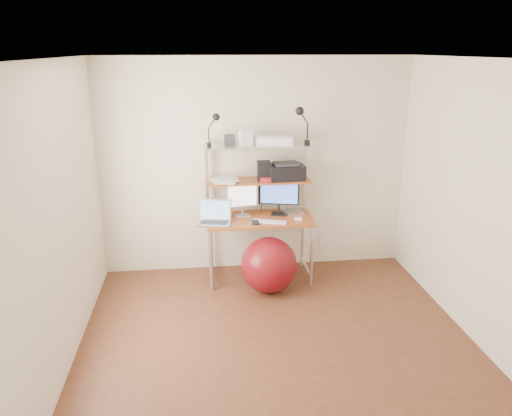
{
  "coord_description": "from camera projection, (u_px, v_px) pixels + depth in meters",
  "views": [
    {
      "loc": [
        -0.66,
        -3.86,
        2.58
      ],
      "look_at": [
        -0.07,
        1.15,
        0.95
      ],
      "focal_mm": 35.0,
      "sensor_mm": 36.0,
      "label": 1
    }
  ],
  "objects": [
    {
      "name": "paper_stack",
      "position": [
        225.0,
        180.0,
        5.58
      ],
      "size": [
        0.36,
        0.39,
        0.02
      ],
      "color": "white",
      "rests_on": "mid_shelf"
    },
    {
      "name": "monitor_black",
      "position": [
        279.0,
        195.0,
        5.7
      ],
      "size": [
        0.46,
        0.17,
        0.47
      ],
      "rotation": [
        0.0,
        0.0,
        -0.24
      ],
      "color": "black",
      "rests_on": "desktop"
    },
    {
      "name": "keyboard",
      "position": [
        269.0,
        222.0,
        5.5
      ],
      "size": [
        0.39,
        0.22,
        0.01
      ],
      "primitive_type": "cube",
      "rotation": [
        0.0,
        0.0,
        -0.31
      ],
      "color": "white",
      "rests_on": "desktop"
    },
    {
      "name": "box_white",
      "position": [
        245.0,
        138.0,
        5.48
      ],
      "size": [
        0.16,
        0.14,
        0.16
      ],
      "primitive_type": "cube",
      "rotation": [
        0.0,
        0.0,
        0.25
      ],
      "color": "white",
      "rests_on": "top_shelf"
    },
    {
      "name": "scanner",
      "position": [
        275.0,
        140.0,
        5.54
      ],
      "size": [
        0.44,
        0.32,
        0.11
      ],
      "rotation": [
        0.0,
        0.0,
        -0.16
      ],
      "color": "white",
      "rests_on": "top_shelf"
    },
    {
      "name": "mouse",
      "position": [
        298.0,
        219.0,
        5.58
      ],
      "size": [
        0.09,
        0.07,
        0.02
      ],
      "primitive_type": "cube",
      "rotation": [
        0.0,
        0.0,
        -0.2
      ],
      "color": "white",
      "rests_on": "desktop"
    },
    {
      "name": "wall_outlet",
      "position": [
        323.0,
        240.0,
        6.2
      ],
      "size": [
        0.08,
        0.01,
        0.12
      ],
      "primitive_type": "cube",
      "color": "white",
      "rests_on": "room"
    },
    {
      "name": "room",
      "position": [
        281.0,
        216.0,
        4.13
      ],
      "size": [
        3.6,
        3.6,
        3.6
      ],
      "color": "brown",
      "rests_on": "ground"
    },
    {
      "name": "nas_cube",
      "position": [
        264.0,
        171.0,
        5.6
      ],
      "size": [
        0.15,
        0.15,
        0.21
      ],
      "primitive_type": "cube",
      "rotation": [
        0.0,
        0.0,
        -0.02
      ],
      "color": "black",
      "rests_on": "mid_shelf"
    },
    {
      "name": "clip_lamp_left",
      "position": [
        215.0,
        122.0,
        5.32
      ],
      "size": [
        0.15,
        0.08,
        0.36
      ],
      "color": "black",
      "rests_on": "top_shelf"
    },
    {
      "name": "exercise_ball",
      "position": [
        269.0,
        265.0,
        5.46
      ],
      "size": [
        0.62,
        0.62,
        0.62
      ],
      "primitive_type": "sphere",
      "color": "maroon",
      "rests_on": "floor"
    },
    {
      "name": "computer_desk",
      "position": [
        259.0,
        198.0,
        5.64
      ],
      "size": [
        1.2,
        0.6,
        1.57
      ],
      "color": "#B54A23",
      "rests_on": "ground"
    },
    {
      "name": "monitor_silver",
      "position": [
        242.0,
        198.0,
        5.64
      ],
      "size": [
        0.37,
        0.16,
        0.41
      ],
      "rotation": [
        0.0,
        0.0,
        0.21
      ],
      "color": "#AAAAAF",
      "rests_on": "desktop"
    },
    {
      "name": "mac_mini",
      "position": [
        293.0,
        212.0,
        5.79
      ],
      "size": [
        0.24,
        0.24,
        0.04
      ],
      "primitive_type": "cube",
      "rotation": [
        0.0,
        0.0,
        0.17
      ],
      "color": "silver",
      "rests_on": "desktop"
    },
    {
      "name": "box_grey",
      "position": [
        229.0,
        140.0,
        5.52
      ],
      "size": [
        0.12,
        0.12,
        0.11
      ],
      "primitive_type": "cube",
      "rotation": [
        0.0,
        0.0,
        -0.15
      ],
      "color": "#313033",
      "rests_on": "top_shelf"
    },
    {
      "name": "clip_lamp_right",
      "position": [
        301.0,
        117.0,
        5.41
      ],
      "size": [
        0.17,
        0.09,
        0.42
      ],
      "color": "black",
      "rests_on": "top_shelf"
    },
    {
      "name": "phone",
      "position": [
        255.0,
        223.0,
        5.48
      ],
      "size": [
        0.08,
        0.14,
        0.01
      ],
      "primitive_type": "cube",
      "rotation": [
        0.0,
        0.0,
        -0.03
      ],
      "color": "black",
      "rests_on": "desktop"
    },
    {
      "name": "laptop",
      "position": [
        215.0,
        218.0,
        5.48
      ],
      "size": [
        0.4,
        0.35,
        0.31
      ],
      "rotation": [
        0.0,
        0.0,
        -0.19
      ],
      "color": "silver",
      "rests_on": "desktop"
    },
    {
      "name": "printer",
      "position": [
        286.0,
        171.0,
        5.64
      ],
      "size": [
        0.43,
        0.31,
        0.19
      ],
      "rotation": [
        0.0,
        0.0,
        0.1
      ],
      "color": "black",
      "rests_on": "mid_shelf"
    },
    {
      "name": "red_box",
      "position": [
        268.0,
        179.0,
        5.57
      ],
      "size": [
        0.18,
        0.13,
        0.05
      ],
      "primitive_type": "cube",
      "rotation": [
        0.0,
        0.0,
        0.07
      ],
      "color": "red",
      "rests_on": "mid_shelf"
    }
  ]
}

